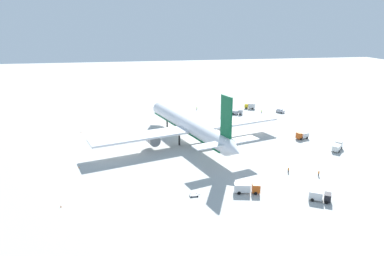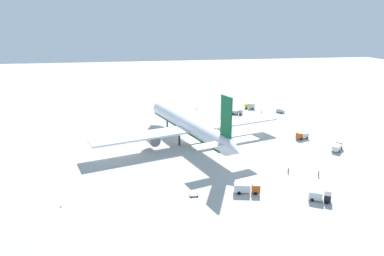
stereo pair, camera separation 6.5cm
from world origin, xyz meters
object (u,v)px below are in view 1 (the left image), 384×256
baggage_cart_0 (194,195)px  service_truck_2 (302,135)px  airliner (189,126)px  service_truck_5 (337,146)px  ground_worker_2 (288,170)px  traffic_cone_3 (181,112)px  service_truck_4 (237,112)px  ground_worker_3 (319,173)px  traffic_cone_2 (81,132)px  service_truck_0 (319,196)px  traffic_cone_1 (61,206)px  ground_worker_0 (262,112)px  service_van (280,111)px  service_truck_1 (247,188)px  service_truck_3 (250,106)px  ground_worker_1 (197,108)px  traffic_cone_0 (154,115)px  traffic_cone_4 (79,167)px

baggage_cart_0 → service_truck_2: bearing=-52.8°
airliner → service_truck_5: 55.28m
ground_worker_2 → traffic_cone_3: size_ratio=3.04×
service_truck_2 → ground_worker_2: bearing=145.9°
service_truck_4 → ground_worker_3: bearing=-178.6°
service_truck_4 → traffic_cone_3: size_ratio=11.26×
traffic_cone_2 → service_truck_0: bearing=-136.6°
traffic_cone_2 → traffic_cone_1: bearing=-177.8°
service_truck_2 → ground_worker_0: service_truck_2 is taller
service_truck_0 → ground_worker_2: (18.07, 0.01, -0.59)m
service_truck_2 → service_van: bearing=-12.6°
service_truck_1 → ground_worker_2: bearing=-58.7°
service_truck_3 → service_truck_5: (-66.70, -9.56, -0.19)m
service_truck_1 → baggage_cart_0: 14.66m
traffic_cone_1 → service_van: bearing=-49.9°
baggage_cart_0 → traffic_cone_1: traffic_cone_1 is taller
ground_worker_3 → traffic_cone_3: (84.04, 29.39, -0.61)m
ground_worker_1 → service_truck_0: bearing=-173.2°
ground_worker_1 → service_truck_5: bearing=-151.0°
ground_worker_1 → service_truck_2: bearing=-149.7°
traffic_cone_1 → traffic_cone_2: 63.83m
ground_worker_1 → traffic_cone_0: bearing=107.6°
service_truck_1 → baggage_cart_0: service_truck_1 is taller
service_truck_4 → traffic_cone_0: size_ratio=11.26×
service_truck_1 → service_van: bearing=-29.7°
service_van → ground_worker_2: bearing=157.6°
airliner → ground_worker_3: airliner is taller
service_truck_2 → traffic_cone_0: bearing=49.4°
airliner → service_truck_0: 58.09m
traffic_cone_3 → ground_worker_1: bearing=-63.3°
baggage_cart_0 → ground_worker_2: 33.27m
service_truck_2 → ground_worker_1: 63.76m
airliner → service_truck_1: bearing=-169.5°
service_truck_3 → traffic_cone_1: 123.20m
ground_worker_2 → traffic_cone_0: size_ratio=3.04×
traffic_cone_1 → airliner: bearing=-43.2°
service_van → ground_worker_3: (-75.05, 21.34, -0.15)m
service_truck_5 → ground_worker_0: (55.80, 7.24, -0.55)m
service_truck_2 → ground_worker_2: 35.61m
traffic_cone_2 → traffic_cone_4: same height
service_truck_1 → traffic_cone_4: size_ratio=13.23×
traffic_cone_0 → traffic_cone_2: size_ratio=1.00×
service_truck_1 → ground_worker_3: (6.30, -25.11, -0.65)m
airliner → ground_worker_2: bearing=-143.1°
service_truck_2 → service_truck_3: (52.38, 3.18, 0.19)m
airliner → service_truck_5: (-18.73, -51.75, -5.17)m
traffic_cone_3 → ground_worker_2: bearing=-164.9°
ground_worker_0 → traffic_cone_4: ground_worker_0 is taller
service_van → traffic_cone_0: bearing=84.5°
baggage_cart_0 → ground_worker_3: 40.09m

